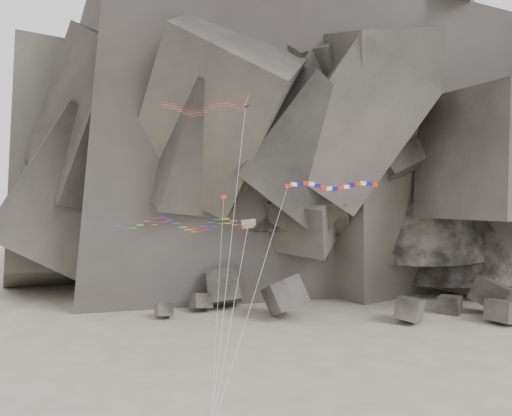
# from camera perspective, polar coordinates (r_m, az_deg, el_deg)

# --- Properties ---
(ground) EXTENTS (260.00, 260.00, 0.00)m
(ground) POSITION_cam_1_polar(r_m,az_deg,el_deg) (55.51, -1.82, -20.41)
(ground) COLOR #ADA08C
(ground) RESTS_ON ground
(headland) EXTENTS (110.00, 70.00, 84.00)m
(headland) POSITION_cam_1_polar(r_m,az_deg,el_deg) (123.02, 2.33, 11.58)
(headland) COLOR #575047
(headland) RESTS_ON ground
(boulder_field) EXTENTS (61.91, 14.91, 8.54)m
(boulder_field) POSITION_cam_1_polar(r_m,az_deg,el_deg) (87.97, 9.95, -10.57)
(boulder_field) COLOR #47423F
(boulder_field) RESTS_ON ground
(delta_kite) EXTENTS (9.73, 14.69, 29.79)m
(delta_kite) POSITION_cam_1_polar(r_m,az_deg,el_deg) (53.49, -6.43, 11.40)
(delta_kite) COLOR red
(delta_kite) RESTS_ON ground
(banner_kite) EXTENTS (15.78, 19.78, 20.73)m
(banner_kite) POSITION_cam_1_polar(r_m,az_deg,el_deg) (56.47, 8.56, 2.44)
(banner_kite) COLOR red
(banner_kite) RESTS_ON ground
(parafoil_kite) EXTENTS (15.82, 14.28, 16.79)m
(parafoil_kite) POSITION_cam_1_polar(r_m,az_deg,el_deg) (53.95, -8.98, -1.77)
(parafoil_kite) COLOR #F7EF0D
(parafoil_kite) RESTS_ON ground
(pennant_kite) EXTENTS (1.25, 13.08, 19.16)m
(pennant_kite) POSITION_cam_1_polar(r_m,az_deg,el_deg) (49.62, -3.99, -3.02)
(pennant_kite) COLOR red
(pennant_kite) RESTS_ON ground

